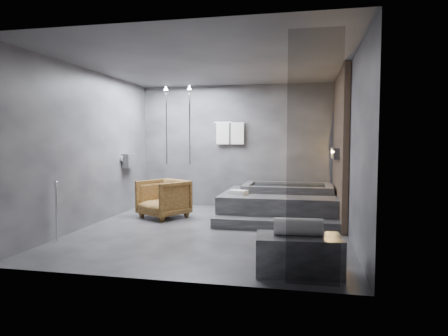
# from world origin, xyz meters

# --- Properties ---
(room) EXTENTS (5.00, 5.04, 2.82)m
(room) POSITION_xyz_m (0.40, 0.24, 1.73)
(room) COLOR #2A2A2C
(room) RESTS_ON ground
(tub_deck) EXTENTS (2.20, 2.00, 0.50)m
(tub_deck) POSITION_xyz_m (1.05, 1.45, 0.25)
(tub_deck) COLOR #2F2F31
(tub_deck) RESTS_ON ground
(tub_step) EXTENTS (2.20, 0.36, 0.18)m
(tub_step) POSITION_xyz_m (1.05, 0.27, 0.09)
(tub_step) COLOR #2F2F31
(tub_step) RESTS_ON ground
(concrete_bench) EXTENTS (1.02, 0.63, 0.44)m
(concrete_bench) POSITION_xyz_m (1.50, -1.95, 0.22)
(concrete_bench) COLOR #353538
(concrete_bench) RESTS_ON ground
(driftwood_chair) EXTENTS (1.13, 1.13, 0.76)m
(driftwood_chair) POSITION_xyz_m (-1.21, 0.91, 0.38)
(driftwood_chair) COLOR #412810
(driftwood_chair) RESTS_ON ground
(rolled_towel) EXTENTS (0.57, 0.23, 0.20)m
(rolled_towel) POSITION_xyz_m (1.49, -1.93, 0.54)
(rolled_towel) COLOR white
(rolled_towel) RESTS_ON concrete_bench
(deck_towel) EXTENTS (0.37, 0.31, 0.08)m
(deck_towel) POSITION_xyz_m (0.30, 0.93, 0.54)
(deck_towel) COLOR silver
(deck_towel) RESTS_ON tub_deck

